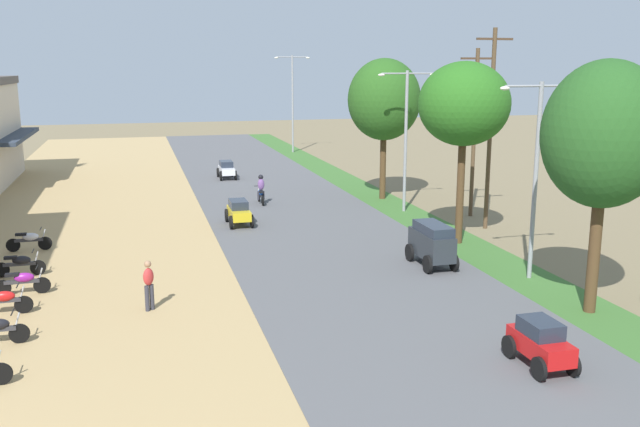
{
  "coord_description": "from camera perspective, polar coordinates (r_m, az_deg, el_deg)",
  "views": [
    {
      "loc": [
        -7.76,
        -6.53,
        7.59
      ],
      "look_at": [
        -0.27,
        21.28,
        1.39
      ],
      "focal_mm": 38.61,
      "sensor_mm": 36.0,
      "label": 1
    }
  ],
  "objects": [
    {
      "name": "parked_motorbike_sixth",
      "position": [
        30.95,
        -22.94,
        -1.98
      ],
      "size": [
        1.8,
        0.54,
        0.94
      ],
      "color": "black",
      "rests_on": "dirt_shoulder"
    },
    {
      "name": "motorbike_ahead_second",
      "position": [
        38.2,
        -4.94,
        1.95
      ],
      "size": [
        0.54,
        1.8,
        1.66
      ],
      "color": "black",
      "rests_on": "road_strip"
    },
    {
      "name": "car_sedan_white",
      "position": [
        47.19,
        -7.76,
        3.69
      ],
      "size": [
        1.1,
        2.26,
        1.19
      ],
      "color": "silver",
      "rests_on": "road_strip"
    },
    {
      "name": "median_tree_fourth",
      "position": [
        39.36,
        5.34,
        9.35
      ],
      "size": [
        4.11,
        4.11,
        7.96
      ],
      "color": "#4C351E",
      "rests_on": "median_strip"
    },
    {
      "name": "parked_motorbike_third",
      "position": [
        23.43,
        -24.82,
        -6.5
      ],
      "size": [
        1.8,
        0.54,
        0.94
      ],
      "color": "black",
      "rests_on": "dirt_shoulder"
    },
    {
      "name": "car_van_charcoal",
      "position": [
        26.52,
        9.26,
        -2.36
      ],
      "size": [
        1.19,
        2.41,
        1.67
      ],
      "color": "#282D33",
      "rests_on": "road_strip"
    },
    {
      "name": "pedestrian_on_shoulder",
      "position": [
        22.21,
        -14.01,
        -5.59
      ],
      "size": [
        0.43,
        0.4,
        1.62
      ],
      "color": "#33333D",
      "rests_on": "dirt_shoulder"
    },
    {
      "name": "parked_motorbike_fifth",
      "position": [
        27.39,
        -23.6,
        -3.79
      ],
      "size": [
        1.8,
        0.54,
        0.94
      ],
      "color": "black",
      "rests_on": "dirt_shoulder"
    },
    {
      "name": "streetlamp_mid",
      "position": [
        36.06,
        7.13,
        6.81
      ],
      "size": [
        3.16,
        0.2,
        7.3
      ],
      "color": "gray",
      "rests_on": "median_strip"
    },
    {
      "name": "parked_motorbike_fourth",
      "position": [
        25.17,
        -23.42,
        -5.12
      ],
      "size": [
        1.8,
        0.54,
        0.94
      ],
      "color": "black",
      "rests_on": "dirt_shoulder"
    },
    {
      "name": "median_tree_second",
      "position": [
        22.18,
        22.51,
        5.99
      ],
      "size": [
        3.69,
        3.69,
        7.75
      ],
      "color": "#4C351E",
      "rests_on": "median_strip"
    },
    {
      "name": "car_sedan_yellow",
      "position": [
        33.3,
        -6.76,
        0.19
      ],
      "size": [
        1.1,
        2.26,
        1.19
      ],
      "color": "gold",
      "rests_on": "road_strip"
    },
    {
      "name": "median_tree_third",
      "position": [
        29.62,
        11.85,
        8.82
      ],
      "size": [
        3.83,
        3.83,
        7.73
      ],
      "color": "#4C351E",
      "rests_on": "median_strip"
    },
    {
      "name": "utility_pole_near",
      "position": [
        35.71,
        12.67,
        6.74
      ],
      "size": [
        1.8,
        0.2,
        8.44
      ],
      "color": "brown",
      "rests_on": "ground"
    },
    {
      "name": "streetlamp_far",
      "position": [
        61.19,
        -2.29,
        9.6
      ],
      "size": [
        3.16,
        0.2,
        8.43
      ],
      "color": "gray",
      "rests_on": "median_strip"
    },
    {
      "name": "streetlamp_near",
      "position": [
        25.34,
        17.5,
        3.76
      ],
      "size": [
        3.16,
        0.2,
        7.01
      ],
      "color": "gray",
      "rests_on": "median_strip"
    },
    {
      "name": "utility_pole_far",
      "position": [
        33.0,
        13.93,
        6.99
      ],
      "size": [
        1.8,
        0.2,
        9.27
      ],
      "color": "brown",
      "rests_on": "ground"
    },
    {
      "name": "car_hatchback_red",
      "position": [
        18.58,
        17.8,
        -10.09
      ],
      "size": [
        1.04,
        2.0,
        1.23
      ],
      "color": "red",
      "rests_on": "road_strip"
    }
  ]
}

